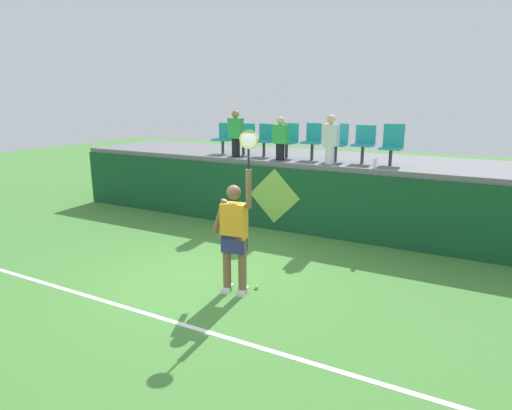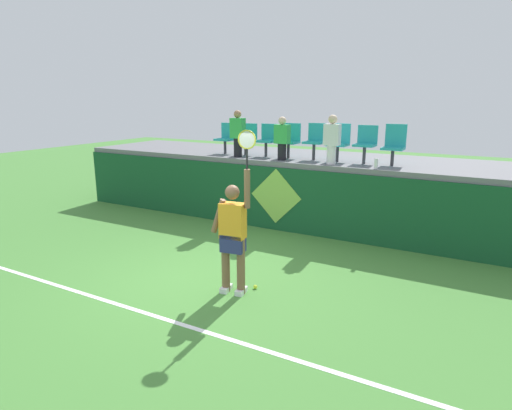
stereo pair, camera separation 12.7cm
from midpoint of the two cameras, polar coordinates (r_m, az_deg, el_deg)
The scene contains 19 objects.
ground_plane at distance 7.52m, azimuth -6.88°, elevation -9.68°, with size 40.00×40.00×0.00m, color #478438.
court_back_wall at distance 9.95m, azimuth 3.66°, elevation 0.71°, with size 12.39×0.20×1.46m, color #144C28.
spectator_platform at distance 10.97m, azimuth 6.55°, elevation 6.09°, with size 12.39×2.67×0.12m, color slate.
court_baseline_stripe at distance 6.55m, azimuth -14.14°, elevation -13.77°, with size 11.15×0.08×0.01m, color white.
tennis_player at distance 6.68m, azimuth -3.36°, elevation -3.70°, with size 0.75×0.31×2.55m.
tennis_ball at distance 7.13m, azimuth -0.45°, elevation -10.65°, with size 0.07×0.07×0.07m, color #D1E533.
water_bottle at distance 9.22m, azimuth 14.87°, elevation 5.29°, with size 0.08×0.08×0.22m, color white.
stadium_chair_0 at distance 11.38m, azimuth -4.51°, elevation 8.89°, with size 0.44×0.42×0.78m.
stadium_chair_1 at distance 11.07m, azimuth -1.81°, elevation 8.79°, with size 0.44×0.42×0.78m.
stadium_chair_2 at distance 10.79m, azimuth 0.88°, elevation 8.72°, with size 0.44×0.42×0.79m.
stadium_chair_3 at distance 10.53m, azimuth 3.85°, elevation 8.62°, with size 0.44×0.42×0.82m.
stadium_chair_4 at distance 10.27m, azimuth 7.17°, elevation 8.54°, with size 0.44×0.42×0.84m.
stadium_chair_5 at distance 10.09m, azimuth 10.20°, elevation 8.28°, with size 0.44×0.42×0.85m.
stadium_chair_6 at distance 9.91m, azimuth 13.58°, elevation 8.04°, with size 0.44×0.42×0.83m.
stadium_chair_7 at distance 9.78m, azimuth 17.03°, elevation 7.72°, with size 0.44×0.42×0.87m.
spectator_0 at distance 9.63m, azimuth 9.33°, elevation 8.58°, with size 0.34×0.20×1.06m.
spectator_1 at distance 10.67m, azimuth -3.02°, elevation 9.40°, with size 0.34×0.20×1.12m.
spectator_2 at distance 10.14m, azimuth 2.84°, elevation 8.76°, with size 0.34×0.20×0.99m.
wall_signage_mount at distance 10.16m, azimuth 2.01°, elevation -3.26°, with size 1.27×0.01×1.44m.
Camera 1 is at (3.98, -5.63, 3.00)m, focal length 30.59 mm.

